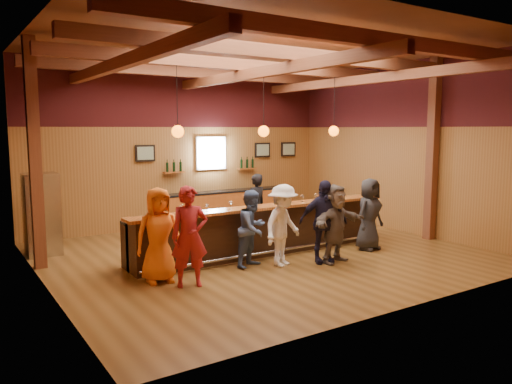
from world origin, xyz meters
TOP-DOWN VIEW (x-y plane):
  - room at (0.00, 0.06)m, footprint 9.04×9.00m
  - bar_counter at (0.02, 0.15)m, footprint 6.30×1.07m
  - back_bar_cabinet at (1.20, 3.72)m, footprint 4.00×0.52m
  - window at (0.80, 3.95)m, footprint 0.95×0.09m
  - framed_pictures at (1.67, 3.94)m, footprint 5.35×0.05m
  - wine_shelves at (0.80, 3.88)m, footprint 3.00×0.18m
  - pendant_lights at (0.00, 0.00)m, footprint 4.24×0.24m
  - stainless_fridge at (-4.10, 2.60)m, footprint 0.70×0.70m
  - customer_orange at (-2.70, -0.66)m, footprint 0.90×0.64m
  - customer_redvest at (-2.35, -1.19)m, footprint 0.75×0.60m
  - customer_denim at (-0.74, -0.72)m, footprint 0.92×0.84m
  - customer_white at (-0.21, -1.01)m, footprint 1.22×0.96m
  - customer_navy at (0.63, -1.27)m, footprint 1.09×0.79m
  - customer_brown at (0.86, -1.38)m, footprint 1.58×0.77m
  - customer_dark at (2.25, -0.98)m, footprint 0.89×0.67m
  - bartender at (0.68, 1.35)m, footprint 0.65×0.48m
  - ice_bucket at (0.45, -0.06)m, footprint 0.23×0.23m
  - bottle_a at (0.38, -0.06)m, footprint 0.08×0.08m
  - bottle_b at (0.69, -0.02)m, footprint 0.08×0.08m
  - glass_a at (-2.51, -0.22)m, footprint 0.08×0.08m
  - glass_b at (-2.08, -0.25)m, footprint 0.08×0.08m
  - glass_c at (-1.48, -0.18)m, footprint 0.07×0.07m
  - glass_d at (-0.97, -0.25)m, footprint 0.08×0.08m
  - glass_e at (-0.38, -0.23)m, footprint 0.08×0.08m
  - glass_f at (0.97, -0.13)m, footprint 0.07×0.07m
  - glass_g at (1.34, -0.17)m, footprint 0.08×0.08m
  - glass_h at (1.82, -0.16)m, footprint 0.08×0.08m

SIDE VIEW (x-z plane):
  - back_bar_cabinet at x=1.20m, z-range 0.00..0.95m
  - bar_counter at x=0.02m, z-range -0.03..1.08m
  - customer_denim at x=-0.74m, z-range 0.00..1.55m
  - customer_brown at x=0.86m, z-range 0.00..1.63m
  - customer_dark at x=2.25m, z-range 0.00..1.64m
  - bartender at x=0.68m, z-range 0.00..1.65m
  - customer_white at x=-0.21m, z-range 0.00..1.65m
  - customer_navy at x=0.63m, z-range 0.00..1.72m
  - customer_orange at x=-2.70m, z-range 0.00..1.72m
  - customer_redvest at x=-2.35m, z-range 0.00..1.78m
  - stainless_fridge at x=-4.10m, z-range 0.00..1.80m
  - glass_c at x=-1.48m, z-range 1.14..1.30m
  - glass_f at x=0.97m, z-range 1.14..1.31m
  - glass_g at x=1.34m, z-range 1.15..1.32m
  - glass_e at x=-0.38m, z-range 1.15..1.32m
  - ice_bucket at x=0.45m, z-range 1.11..1.36m
  - glass_h at x=1.82m, z-range 1.15..1.33m
  - glass_d at x=-0.97m, z-range 1.15..1.33m
  - glass_b at x=-2.08m, z-range 1.15..1.34m
  - bottle_a at x=0.38m, z-range 1.07..1.42m
  - glass_a at x=-2.51m, z-range 1.15..1.34m
  - bottle_b at x=0.69m, z-range 1.07..1.44m
  - wine_shelves at x=0.80m, z-range 1.47..1.77m
  - window at x=0.80m, z-range 1.57..2.52m
  - framed_pictures at x=1.67m, z-range 1.88..2.33m
  - pendant_lights at x=0.00m, z-range 2.02..3.39m
  - room at x=0.00m, z-range 0.95..5.47m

